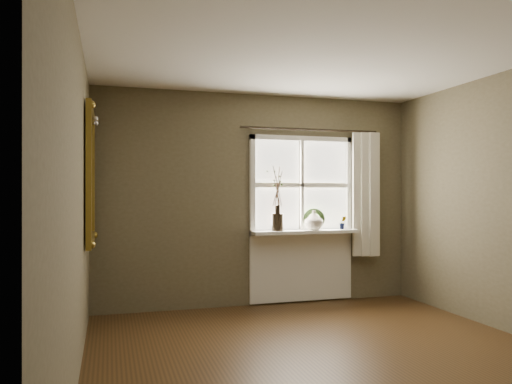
{
  "coord_description": "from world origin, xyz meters",
  "views": [
    {
      "loc": [
        -1.79,
        -3.65,
        1.39
      ],
      "look_at": [
        -0.25,
        1.55,
        1.39
      ],
      "focal_mm": 35.0,
      "sensor_mm": 36.0,
      "label": 1
    }
  ],
  "objects_px": {
    "gilt_mirror": "(90,176)",
    "cream_vase": "(314,220)",
    "wreath": "(314,221)",
    "dark_jug": "(277,222)"
  },
  "relations": [
    {
      "from": "gilt_mirror",
      "to": "cream_vase",
      "type": "bearing_deg",
      "value": 12.39
    },
    {
      "from": "cream_vase",
      "to": "wreath",
      "type": "distance_m",
      "value": 0.05
    },
    {
      "from": "cream_vase",
      "to": "wreath",
      "type": "relative_size",
      "value": 0.9
    },
    {
      "from": "wreath",
      "to": "cream_vase",
      "type": "bearing_deg",
      "value": -95.03
    },
    {
      "from": "dark_jug",
      "to": "cream_vase",
      "type": "height_order",
      "value": "cream_vase"
    },
    {
      "from": "cream_vase",
      "to": "wreath",
      "type": "xyz_separation_m",
      "value": [
        0.02,
        0.04,
        -0.02
      ]
    },
    {
      "from": "cream_vase",
      "to": "wreath",
      "type": "bearing_deg",
      "value": 63.57
    },
    {
      "from": "wreath",
      "to": "dark_jug",
      "type": "bearing_deg",
      "value": -154.03
    },
    {
      "from": "wreath",
      "to": "gilt_mirror",
      "type": "xyz_separation_m",
      "value": [
        -2.65,
        -0.62,
        0.53
      ]
    },
    {
      "from": "cream_vase",
      "to": "gilt_mirror",
      "type": "distance_m",
      "value": 2.74
    }
  ]
}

